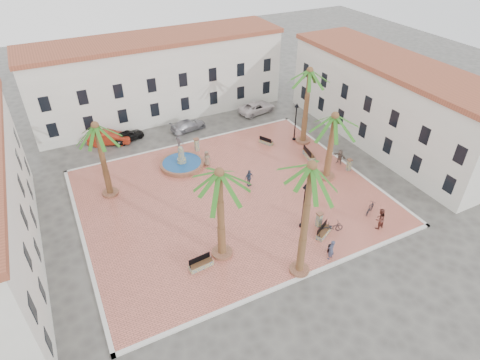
{
  "coord_description": "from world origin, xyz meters",
  "views": [
    {
      "loc": [
        -12.3,
        -26.48,
        22.44
      ],
      "look_at": [
        1.0,
        0.0,
        1.6
      ],
      "focal_mm": 30.0,
      "sensor_mm": 36.0,
      "label": 1
    }
  ],
  "objects_px": {
    "palm_e": "(334,124)",
    "lamppost_e": "(296,115)",
    "bench_se": "(324,232)",
    "car_silver": "(188,125)",
    "car_white": "(257,108)",
    "palm_sw": "(220,183)",
    "palm_ne": "(309,79)",
    "bicycle_a": "(332,227)",
    "pedestrian_north": "(179,140)",
    "bollard_se": "(319,219)",
    "car_red": "(109,138)",
    "cyclist_a": "(331,250)",
    "pedestrian_fountain_b": "(249,178)",
    "pedestrian_fountain_a": "(207,158)",
    "bollard_n": "(197,145)",
    "palm_nw": "(97,134)",
    "bench_ne": "(266,142)",
    "pedestrian_east": "(340,156)",
    "cyclist_b": "(380,219)",
    "bench_e": "(309,155)",
    "lamppost_s": "(305,198)",
    "bicycle_b": "(370,208)",
    "bollard_e": "(349,165)",
    "fountain": "(182,163)",
    "palm_s": "(311,178)",
    "car_black": "(128,136)",
    "bench_s": "(201,265)"
  },
  "relations": [
    {
      "from": "car_black",
      "to": "palm_e",
      "type": "bearing_deg",
      "value": -155.12
    },
    {
      "from": "car_silver",
      "to": "pedestrian_fountain_a",
      "type": "bearing_deg",
      "value": 163.76
    },
    {
      "from": "palm_sw",
      "to": "cyclist_a",
      "type": "relative_size",
      "value": 4.46
    },
    {
      "from": "lamppost_e",
      "to": "pedestrian_fountain_a",
      "type": "relative_size",
      "value": 2.71
    },
    {
      "from": "car_silver",
      "to": "bollard_se",
      "type": "bearing_deg",
      "value": -178.99
    },
    {
      "from": "palm_e",
      "to": "lamppost_e",
      "type": "height_order",
      "value": "palm_e"
    },
    {
      "from": "fountain",
      "to": "bench_ne",
      "type": "xyz_separation_m",
      "value": [
        9.88,
        0.09,
        -0.07
      ]
    },
    {
      "from": "palm_nw",
      "to": "pedestrian_north",
      "type": "bearing_deg",
      "value": 31.03
    },
    {
      "from": "palm_nw",
      "to": "bench_ne",
      "type": "relative_size",
      "value": 4.48
    },
    {
      "from": "palm_ne",
      "to": "palm_sw",
      "type": "bearing_deg",
      "value": -142.57
    },
    {
      "from": "palm_s",
      "to": "bench_ne",
      "type": "distance_m",
      "value": 20.28
    },
    {
      "from": "bench_ne",
      "to": "bench_se",
      "type": "bearing_deg",
      "value": 140.55
    },
    {
      "from": "bollard_se",
      "to": "car_silver",
      "type": "relative_size",
      "value": 0.32
    },
    {
      "from": "palm_e",
      "to": "bollard_se",
      "type": "bearing_deg",
      "value": -131.56
    },
    {
      "from": "bench_ne",
      "to": "pedestrian_north",
      "type": "relative_size",
      "value": 0.87
    },
    {
      "from": "bench_e",
      "to": "cyclist_a",
      "type": "xyz_separation_m",
      "value": [
        -6.88,
        -12.74,
        0.59
      ]
    },
    {
      "from": "pedestrian_fountain_a",
      "to": "car_silver",
      "type": "height_order",
      "value": "pedestrian_fountain_a"
    },
    {
      "from": "pedestrian_fountain_b",
      "to": "palm_sw",
      "type": "bearing_deg",
      "value": -143.75
    },
    {
      "from": "bench_ne",
      "to": "lamppost_s",
      "type": "xyz_separation_m",
      "value": [
        -4.18,
        -13.25,
        2.72
      ]
    },
    {
      "from": "lamppost_e",
      "to": "cyclist_b",
      "type": "xyz_separation_m",
      "value": [
        -1.9,
        -15.59,
        -2.05
      ]
    },
    {
      "from": "pedestrian_north",
      "to": "car_black",
      "type": "xyz_separation_m",
      "value": [
        -4.6,
        4.26,
        -0.48
      ]
    },
    {
      "from": "fountain",
      "to": "lamppost_e",
      "type": "distance_m",
      "value": 13.43
    },
    {
      "from": "lamppost_s",
      "to": "bicycle_a",
      "type": "xyz_separation_m",
      "value": [
        1.82,
        -1.68,
        -2.47
      ]
    },
    {
      "from": "palm_sw",
      "to": "car_red",
      "type": "relative_size",
      "value": 1.71
    },
    {
      "from": "cyclist_b",
      "to": "bicycle_b",
      "type": "xyz_separation_m",
      "value": [
        0.72,
        1.82,
        -0.45
      ]
    },
    {
      "from": "palm_s",
      "to": "bench_e",
      "type": "relative_size",
      "value": 4.6
    },
    {
      "from": "bench_e",
      "to": "bollard_se",
      "type": "relative_size",
      "value": 1.5
    },
    {
      "from": "bicycle_a",
      "to": "pedestrian_east",
      "type": "xyz_separation_m",
      "value": [
        7.09,
        8.09,
        0.31
      ]
    },
    {
      "from": "lamppost_s",
      "to": "pedestrian_fountain_b",
      "type": "relative_size",
      "value": 2.55
    },
    {
      "from": "car_red",
      "to": "bollard_e",
      "type": "bearing_deg",
      "value": -109.01
    },
    {
      "from": "pedestrian_north",
      "to": "lamppost_e",
      "type": "bearing_deg",
      "value": -127.76
    },
    {
      "from": "pedestrian_north",
      "to": "cyclist_b",
      "type": "bearing_deg",
      "value": -171.35
    },
    {
      "from": "bench_e",
      "to": "car_silver",
      "type": "height_order",
      "value": "car_silver"
    },
    {
      "from": "bench_se",
      "to": "car_silver",
      "type": "height_order",
      "value": "car_silver"
    },
    {
      "from": "bench_s",
      "to": "lamppost_e",
      "type": "xyz_separation_m",
      "value": [
        16.6,
        13.08,
        2.74
      ]
    },
    {
      "from": "bollard_e",
      "to": "pedestrian_north",
      "type": "bearing_deg",
      "value": 138.77
    },
    {
      "from": "bollard_n",
      "to": "pedestrian_fountain_b",
      "type": "height_order",
      "value": "pedestrian_fountain_b"
    },
    {
      "from": "lamppost_s",
      "to": "palm_sw",
      "type": "bearing_deg",
      "value": 179.26
    },
    {
      "from": "fountain",
      "to": "pedestrian_north",
      "type": "distance_m",
      "value": 3.85
    },
    {
      "from": "bicycle_a",
      "to": "pedestrian_north",
      "type": "relative_size",
      "value": 0.98
    },
    {
      "from": "car_red",
      "to": "car_white",
      "type": "bearing_deg",
      "value": -71.07
    },
    {
      "from": "bollard_e",
      "to": "bicycle_b",
      "type": "xyz_separation_m",
      "value": [
        -2.64,
        -6.1,
        -0.14
      ]
    },
    {
      "from": "palm_s",
      "to": "bicycle_b",
      "type": "relative_size",
      "value": 5.63
    },
    {
      "from": "bench_ne",
      "to": "car_white",
      "type": "height_order",
      "value": "car_white"
    },
    {
      "from": "palm_s",
      "to": "car_red",
      "type": "distance_m",
      "value": 27.73
    },
    {
      "from": "car_white",
      "to": "palm_sw",
      "type": "bearing_deg",
      "value": 135.75
    },
    {
      "from": "bollard_n",
      "to": "palm_sw",
      "type": "bearing_deg",
      "value": -104.63
    },
    {
      "from": "lamppost_s",
      "to": "bicycle_b",
      "type": "distance_m",
      "value": 6.83
    },
    {
      "from": "palm_s",
      "to": "pedestrian_fountain_b",
      "type": "relative_size",
      "value": 5.55
    },
    {
      "from": "bicycle_a",
      "to": "car_red",
      "type": "distance_m",
      "value": 26.44
    }
  ]
}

